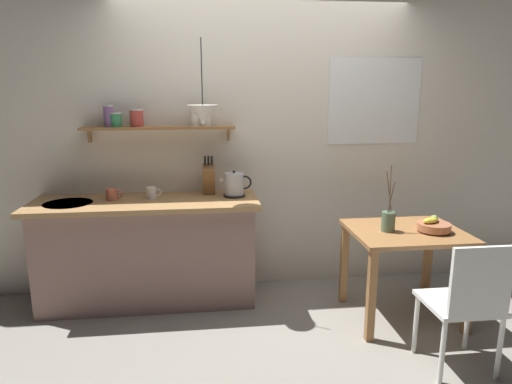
{
  "coord_description": "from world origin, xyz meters",
  "views": [
    {
      "loc": [
        -0.52,
        -3.3,
        1.76
      ],
      "look_at": [
        -0.1,
        0.25,
        0.95
      ],
      "focal_mm": 31.32,
      "sensor_mm": 36.0,
      "label": 1
    }
  ],
  "objects_px": {
    "knife_block": "(209,179)",
    "pendant_lamp": "(203,114)",
    "fruit_bowl": "(434,226)",
    "coffee_mug_spare": "(152,193)",
    "coffee_mug_by_sink": "(112,194)",
    "dining_chair_near": "(467,300)",
    "twig_vase": "(388,221)",
    "electric_kettle": "(234,185)",
    "dining_table": "(405,245)"
  },
  "relations": [
    {
      "from": "coffee_mug_spare",
      "to": "twig_vase",
      "type": "bearing_deg",
      "value": -17.62
    },
    {
      "from": "electric_kettle",
      "to": "pendant_lamp",
      "type": "distance_m",
      "value": 0.68
    },
    {
      "from": "dining_table",
      "to": "coffee_mug_by_sink",
      "type": "bearing_deg",
      "value": 166.57
    },
    {
      "from": "dining_table",
      "to": "pendant_lamp",
      "type": "relative_size",
      "value": 1.34
    },
    {
      "from": "twig_vase",
      "to": "pendant_lamp",
      "type": "height_order",
      "value": "pendant_lamp"
    },
    {
      "from": "coffee_mug_by_sink",
      "to": "electric_kettle",
      "type": "bearing_deg",
      "value": 0.28
    },
    {
      "from": "pendant_lamp",
      "to": "knife_block",
      "type": "bearing_deg",
      "value": 83.13
    },
    {
      "from": "pendant_lamp",
      "to": "fruit_bowl",
      "type": "bearing_deg",
      "value": -13.89
    },
    {
      "from": "twig_vase",
      "to": "electric_kettle",
      "type": "xyz_separation_m",
      "value": [
        -1.12,
        0.57,
        0.18
      ]
    },
    {
      "from": "knife_block",
      "to": "pendant_lamp",
      "type": "xyz_separation_m",
      "value": [
        -0.04,
        -0.31,
        0.56
      ]
    },
    {
      "from": "electric_kettle",
      "to": "knife_block",
      "type": "relative_size",
      "value": 0.79
    },
    {
      "from": "fruit_bowl",
      "to": "pendant_lamp",
      "type": "relative_size",
      "value": 0.39
    },
    {
      "from": "pendant_lamp",
      "to": "twig_vase",
      "type": "bearing_deg",
      "value": -15.12
    },
    {
      "from": "pendant_lamp",
      "to": "electric_kettle",
      "type": "bearing_deg",
      "value": 38.59
    },
    {
      "from": "dining_chair_near",
      "to": "coffee_mug_by_sink",
      "type": "bearing_deg",
      "value": 151.31
    },
    {
      "from": "dining_chair_near",
      "to": "fruit_bowl",
      "type": "bearing_deg",
      "value": 80.55
    },
    {
      "from": "knife_block",
      "to": "coffee_mug_by_sink",
      "type": "relative_size",
      "value": 2.54
    },
    {
      "from": "twig_vase",
      "to": "coffee_mug_by_sink",
      "type": "xyz_separation_m",
      "value": [
        -2.12,
        0.56,
        0.13
      ]
    },
    {
      "from": "dining_chair_near",
      "to": "knife_block",
      "type": "distance_m",
      "value": 2.16
    },
    {
      "from": "dining_chair_near",
      "to": "fruit_bowl",
      "type": "height_order",
      "value": "dining_chair_near"
    },
    {
      "from": "twig_vase",
      "to": "electric_kettle",
      "type": "distance_m",
      "value": 1.27
    },
    {
      "from": "dining_chair_near",
      "to": "coffee_mug_by_sink",
      "type": "height_order",
      "value": "coffee_mug_by_sink"
    },
    {
      "from": "fruit_bowl",
      "to": "knife_block",
      "type": "distance_m",
      "value": 1.84
    },
    {
      "from": "electric_kettle",
      "to": "coffee_mug_spare",
      "type": "height_order",
      "value": "electric_kettle"
    },
    {
      "from": "dining_chair_near",
      "to": "coffee_mug_spare",
      "type": "distance_m",
      "value": 2.44
    },
    {
      "from": "dining_chair_near",
      "to": "dining_table",
      "type": "bearing_deg",
      "value": 95.44
    },
    {
      "from": "dining_chair_near",
      "to": "electric_kettle",
      "type": "distance_m",
      "value": 1.92
    },
    {
      "from": "dining_table",
      "to": "fruit_bowl",
      "type": "xyz_separation_m",
      "value": [
        0.18,
        -0.07,
        0.17
      ]
    },
    {
      "from": "dining_table",
      "to": "twig_vase",
      "type": "relative_size",
      "value": 1.68
    },
    {
      "from": "dining_table",
      "to": "pendant_lamp",
      "type": "height_order",
      "value": "pendant_lamp"
    },
    {
      "from": "dining_table",
      "to": "fruit_bowl",
      "type": "relative_size",
      "value": 3.46
    },
    {
      "from": "knife_block",
      "to": "pendant_lamp",
      "type": "relative_size",
      "value": 0.53
    },
    {
      "from": "dining_table",
      "to": "twig_vase",
      "type": "distance_m",
      "value": 0.26
    },
    {
      "from": "twig_vase",
      "to": "knife_block",
      "type": "distance_m",
      "value": 1.51
    },
    {
      "from": "dining_chair_near",
      "to": "coffee_mug_by_sink",
      "type": "xyz_separation_m",
      "value": [
        -2.34,
        1.28,
        0.44
      ]
    },
    {
      "from": "dining_table",
      "to": "coffee_mug_by_sink",
      "type": "xyz_separation_m",
      "value": [
        -2.27,
        0.54,
        0.34
      ]
    },
    {
      "from": "dining_table",
      "to": "coffee_mug_spare",
      "type": "height_order",
      "value": "coffee_mug_spare"
    },
    {
      "from": "dining_table",
      "to": "dining_chair_near",
      "type": "bearing_deg",
      "value": -84.56
    },
    {
      "from": "coffee_mug_spare",
      "to": "coffee_mug_by_sink",
      "type": "bearing_deg",
      "value": -178.53
    },
    {
      "from": "dining_table",
      "to": "coffee_mug_spare",
      "type": "relative_size",
      "value": 7.14
    },
    {
      "from": "twig_vase",
      "to": "electric_kettle",
      "type": "bearing_deg",
      "value": 153.07
    },
    {
      "from": "fruit_bowl",
      "to": "coffee_mug_by_sink",
      "type": "relative_size",
      "value": 1.85
    },
    {
      "from": "twig_vase",
      "to": "electric_kettle",
      "type": "relative_size",
      "value": 1.89
    },
    {
      "from": "dining_table",
      "to": "fruit_bowl",
      "type": "height_order",
      "value": "fruit_bowl"
    },
    {
      "from": "dining_chair_near",
      "to": "twig_vase",
      "type": "distance_m",
      "value": 0.81
    },
    {
      "from": "dining_table",
      "to": "dining_chair_near",
      "type": "relative_size",
      "value": 0.95
    },
    {
      "from": "fruit_bowl",
      "to": "dining_chair_near",
      "type": "bearing_deg",
      "value": -99.45
    },
    {
      "from": "coffee_mug_by_sink",
      "to": "pendant_lamp",
      "type": "height_order",
      "value": "pendant_lamp"
    },
    {
      "from": "fruit_bowl",
      "to": "twig_vase",
      "type": "bearing_deg",
      "value": 171.23
    },
    {
      "from": "knife_block",
      "to": "fruit_bowl",
      "type": "bearing_deg",
      "value": -23.72
    }
  ]
}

